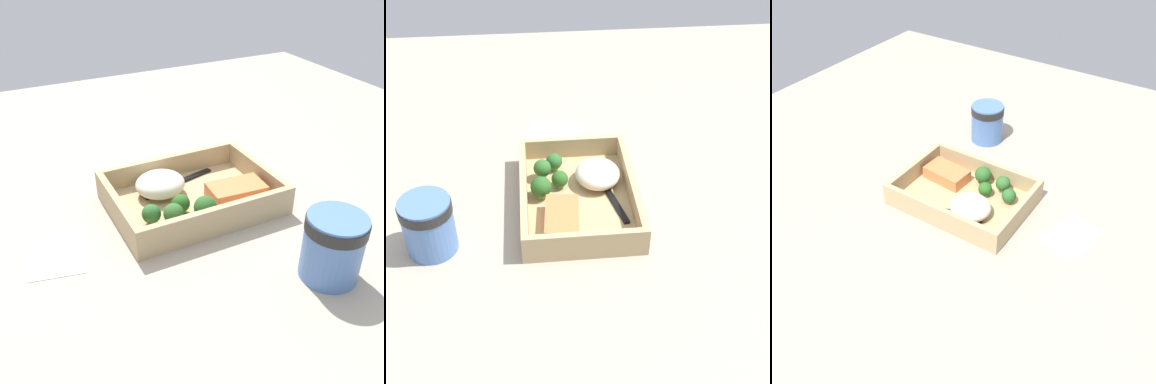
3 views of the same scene
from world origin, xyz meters
TOP-DOWN VIEW (x-y plane):
  - ground_plane at (0.00, 0.00)cm, footprint 160.00×160.00cm
  - takeout_tray at (0.00, 0.00)cm, footprint 28.73×20.86cm
  - tray_rim at (0.00, 0.00)cm, footprint 28.73×20.86cm
  - salmon_fillet at (-7.03, 3.43)cm, footprint 10.36×6.55cm
  - mashed_potatoes at (4.33, -4.10)cm, footprint 9.00×8.36cm
  - broccoli_floret_1 at (9.28, 3.78)cm, footprint 3.19×3.19cm
  - broccoli_floret_2 at (0.91, 6.67)cm, footprint 3.85×3.85cm
  - broccoli_floret_3 at (6.40, 6.17)cm, footprint 3.36×3.36cm
  - broccoli_floret_4 at (3.64, 3.07)cm, footprint 3.12×3.12cm
  - fork at (0.99, -5.84)cm, footprint 15.76×5.19cm
  - paper_cup at (-9.16, 25.31)cm, footprint 8.59×8.59cm
  - receipt_slip at (24.75, 2.67)cm, footprint 10.59×13.28cm

SIDE VIEW (x-z plane):
  - ground_plane at x=0.00cm, z-range -2.00..0.00cm
  - receipt_slip at x=24.75cm, z-range 0.00..0.24cm
  - takeout_tray at x=0.00cm, z-range 0.00..1.20cm
  - fork at x=0.99cm, z-range 1.20..1.64cm
  - salmon_fillet at x=-7.03cm, z-range 1.20..4.12cm
  - broccoli_floret_4 at x=3.64cm, z-range 1.33..4.83cm
  - broccoli_floret_1 at x=9.28cm, z-range 1.33..4.91cm
  - tray_rim at x=0.00cm, z-range 1.20..5.34cm
  - mashed_potatoes at x=4.33cm, z-range 1.20..5.42cm
  - broccoli_floret_2 at x=0.91cm, z-range 1.39..5.79cm
  - broccoli_floret_3 at x=6.40cm, z-range 1.55..5.87cm
  - paper_cup at x=-9.16cm, z-range 0.60..10.69cm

